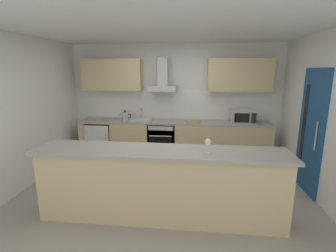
% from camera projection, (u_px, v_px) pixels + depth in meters
% --- Properties ---
extents(ground, '(5.80, 4.83, 0.02)m').
position_uv_depth(ground, '(164.00, 192.00, 4.25)').
color(ground, gray).
extents(ceiling, '(5.80, 4.83, 0.02)m').
position_uv_depth(ceiling, '(164.00, 29.00, 3.68)').
color(ceiling, white).
extents(wall_back, '(5.80, 0.12, 2.60)m').
position_uv_depth(wall_back, '(175.00, 101.00, 5.88)').
color(wall_back, white).
rests_on(wall_back, ground).
extents(wall_left, '(0.12, 4.83, 2.60)m').
position_uv_depth(wall_left, '(20.00, 113.00, 4.24)').
color(wall_left, white).
rests_on(wall_left, ground).
extents(wall_right, '(0.12, 4.83, 2.60)m').
position_uv_depth(wall_right, '(329.00, 120.00, 3.70)').
color(wall_right, white).
rests_on(wall_right, ground).
extents(backsplash_tile, '(4.08, 0.02, 0.66)m').
position_uv_depth(backsplash_tile, '(175.00, 105.00, 5.83)').
color(backsplash_tile, white).
extents(counter_back, '(4.22, 0.60, 0.90)m').
position_uv_depth(counter_back, '(173.00, 141.00, 5.70)').
color(counter_back, '#D1B784').
rests_on(counter_back, ground).
extents(counter_island, '(3.37, 0.64, 0.99)m').
position_uv_depth(counter_island, '(161.00, 184.00, 3.40)').
color(counter_island, '#D1B784').
rests_on(counter_island, ground).
extents(upper_cabinets, '(4.17, 0.32, 0.70)m').
position_uv_depth(upper_cabinets, '(174.00, 75.00, 5.53)').
color(upper_cabinets, '#D1B784').
extents(side_door, '(0.08, 0.85, 2.05)m').
position_uv_depth(side_door, '(311.00, 132.00, 4.12)').
color(side_door, navy).
rests_on(side_door, ground).
extents(oven, '(0.60, 0.62, 0.80)m').
position_uv_depth(oven, '(162.00, 140.00, 5.70)').
color(oven, slate).
rests_on(oven, ground).
extents(refrigerator, '(0.58, 0.60, 0.85)m').
position_uv_depth(refrigerator, '(102.00, 140.00, 5.86)').
color(refrigerator, white).
rests_on(refrigerator, ground).
extents(microwave, '(0.50, 0.38, 0.30)m').
position_uv_depth(microwave, '(243.00, 116.00, 5.35)').
color(microwave, '#B7BABC').
rests_on(microwave, counter_back).
extents(sink, '(0.50, 0.40, 0.26)m').
position_uv_depth(sink, '(141.00, 119.00, 5.66)').
color(sink, silver).
rests_on(sink, counter_back).
extents(kettle, '(0.29, 0.15, 0.24)m').
position_uv_depth(kettle, '(125.00, 116.00, 5.64)').
color(kettle, '#B7BABC').
rests_on(kettle, counter_back).
extents(range_hood, '(0.62, 0.45, 0.72)m').
position_uv_depth(range_hood, '(163.00, 81.00, 5.54)').
color(range_hood, '#B7BABC').
extents(wine_glass, '(0.08, 0.08, 0.18)m').
position_uv_depth(wine_glass, '(208.00, 143.00, 3.18)').
color(wine_glass, silver).
rests_on(wine_glass, counter_island).
extents(chopping_board, '(0.37, 0.27, 0.02)m').
position_uv_depth(chopping_board, '(194.00, 122.00, 5.50)').
color(chopping_board, tan).
rests_on(chopping_board, counter_back).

